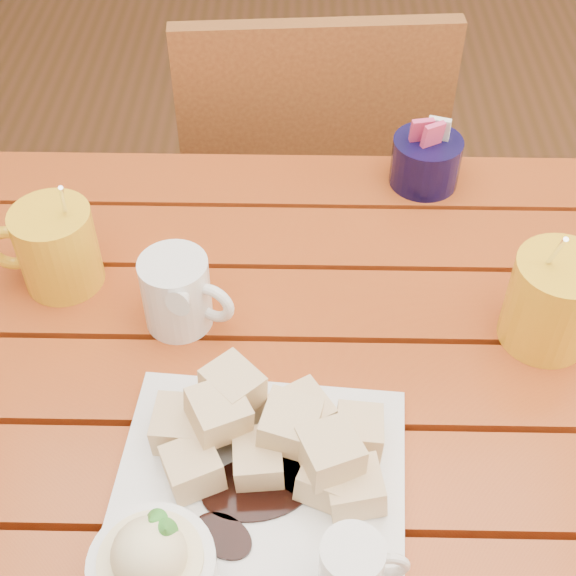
{
  "coord_description": "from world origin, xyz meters",
  "views": [
    {
      "loc": [
        0.02,
        -0.52,
        1.42
      ],
      "look_at": [
        0.01,
        0.07,
        0.82
      ],
      "focal_mm": 50.0,
      "sensor_mm": 36.0,
      "label": 1
    }
  ],
  "objects_px": {
    "table": "(282,438)",
    "dessert_plate": "(241,501)",
    "coffee_mug_right": "(556,300)",
    "chair_far": "(307,193)",
    "coffee_mug_left": "(55,247)"
  },
  "relations": [
    {
      "from": "dessert_plate",
      "to": "coffee_mug_right",
      "type": "xyz_separation_m",
      "value": [
        0.32,
        0.23,
        0.02
      ]
    },
    {
      "from": "chair_far",
      "to": "coffee_mug_left",
      "type": "bearing_deg",
      "value": 54.62
    },
    {
      "from": "chair_far",
      "to": "table",
      "type": "bearing_deg",
      "value": 82.97
    },
    {
      "from": "coffee_mug_right",
      "to": "table",
      "type": "bearing_deg",
      "value": 171.44
    },
    {
      "from": "dessert_plate",
      "to": "coffee_mug_left",
      "type": "xyz_separation_m",
      "value": [
        -0.23,
        0.31,
        0.02
      ]
    },
    {
      "from": "coffee_mug_right",
      "to": "dessert_plate",
      "type": "bearing_deg",
      "value": -166.53
    },
    {
      "from": "table",
      "to": "dessert_plate",
      "type": "bearing_deg",
      "value": -101.25
    },
    {
      "from": "dessert_plate",
      "to": "coffee_mug_right",
      "type": "relative_size",
      "value": 1.77
    },
    {
      "from": "dessert_plate",
      "to": "chair_far",
      "type": "distance_m",
      "value": 0.84
    },
    {
      "from": "table",
      "to": "chair_far",
      "type": "bearing_deg",
      "value": 87.4
    },
    {
      "from": "dessert_plate",
      "to": "coffee_mug_left",
      "type": "height_order",
      "value": "coffee_mug_left"
    },
    {
      "from": "coffee_mug_right",
      "to": "coffee_mug_left",
      "type": "bearing_deg",
      "value": 150.11
    },
    {
      "from": "table",
      "to": "coffee_mug_right",
      "type": "relative_size",
      "value": 7.36
    },
    {
      "from": "coffee_mug_left",
      "to": "chair_far",
      "type": "relative_size",
      "value": 0.17
    },
    {
      "from": "table",
      "to": "dessert_plate",
      "type": "relative_size",
      "value": 4.16
    }
  ]
}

